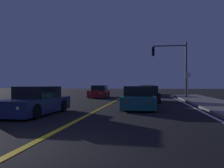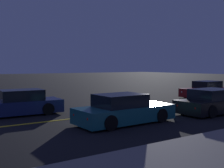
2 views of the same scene
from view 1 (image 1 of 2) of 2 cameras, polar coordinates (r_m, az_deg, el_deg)
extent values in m
plane|color=black|center=(5.59, -22.32, -14.95)|extent=(160.00, 160.00, 0.00)
cube|color=gold|center=(14.87, -2.42, -5.63)|extent=(0.20, 33.64, 0.01)
cube|color=white|center=(14.89, 19.39, -5.61)|extent=(0.16, 33.64, 0.01)
cube|color=white|center=(22.99, 8.73, -3.68)|extent=(5.85, 0.50, 0.01)
cube|color=maroon|center=(26.81, -3.05, -2.24)|extent=(1.91, 4.56, 0.68)
cube|color=black|center=(27.06, -2.95, -0.95)|extent=(1.59, 2.12, 0.60)
cylinder|color=black|center=(25.31, -1.73, -2.64)|extent=(0.24, 0.65, 0.64)
cylinder|color=black|center=(25.60, -5.43, -2.61)|extent=(0.24, 0.65, 0.64)
cylinder|color=black|center=(28.07, -0.89, -2.39)|extent=(0.24, 0.65, 0.64)
cylinder|color=black|center=(28.34, -4.23, -2.37)|extent=(0.24, 0.65, 0.64)
sphere|color=#FFF4CC|center=(24.55, -2.65, -2.25)|extent=(0.18, 0.18, 0.18)
sphere|color=#FFF4CC|center=(24.76, -5.18, -2.23)|extent=(0.18, 0.18, 0.18)
sphere|color=red|center=(28.90, -1.22, -1.93)|extent=(0.14, 0.14, 0.14)
sphere|color=red|center=(29.08, -3.39, -1.92)|extent=(0.14, 0.14, 0.14)
cube|color=#B2B5BA|center=(30.13, 8.49, -2.01)|extent=(1.85, 4.42, 0.68)
cube|color=black|center=(29.85, 8.47, -0.88)|extent=(1.55, 2.05, 0.60)
cylinder|color=black|center=(31.52, 7.06, -2.15)|extent=(0.24, 0.65, 0.64)
cylinder|color=black|center=(31.48, 10.01, -2.15)|extent=(0.24, 0.65, 0.64)
cylinder|color=black|center=(28.81, 6.81, -2.34)|extent=(0.24, 0.65, 0.64)
cylinder|color=black|center=(28.77, 10.04, -2.34)|extent=(0.24, 0.65, 0.64)
sphere|color=#FFF4CC|center=(32.27, 7.61, -1.74)|extent=(0.18, 0.18, 0.18)
sphere|color=#FFF4CC|center=(32.25, 9.53, -1.74)|extent=(0.18, 0.18, 0.18)
sphere|color=red|center=(28.01, 7.29, -1.99)|extent=(0.14, 0.14, 0.14)
sphere|color=red|center=(27.99, 9.50, -1.99)|extent=(0.14, 0.14, 0.14)
cube|color=black|center=(20.31, 8.36, -2.92)|extent=(1.90, 4.66, 0.68)
cube|color=black|center=(20.01, 8.36, -1.24)|extent=(1.63, 2.14, 0.60)
cylinder|color=black|center=(21.78, 6.01, -3.05)|extent=(0.22, 0.64, 0.64)
cylinder|color=black|center=(21.78, 10.69, -3.05)|extent=(0.22, 0.64, 0.64)
cylinder|color=black|center=(18.90, 5.67, -3.50)|extent=(0.22, 0.64, 0.64)
cylinder|color=black|center=(18.90, 11.06, -3.49)|extent=(0.22, 0.64, 0.64)
sphere|color=#FFF4CC|center=(22.59, 6.86, -2.44)|extent=(0.18, 0.18, 0.18)
sphere|color=#FFF4CC|center=(22.59, 9.84, -2.44)|extent=(0.18, 0.18, 0.18)
sphere|color=red|center=(18.04, 6.50, -3.02)|extent=(0.14, 0.14, 0.14)
sphere|color=red|center=(18.04, 10.24, -3.02)|extent=(0.14, 0.14, 0.14)
cube|color=#195960|center=(14.56, 6.26, -4.03)|extent=(2.01, 4.69, 0.68)
cube|color=black|center=(14.25, 6.26, -1.70)|extent=(1.67, 2.18, 0.60)
cylinder|color=black|center=(16.03, 3.15, -4.10)|extent=(0.24, 0.65, 0.64)
cylinder|color=black|center=(16.02, 9.42, -4.10)|extent=(0.24, 0.65, 0.64)
cylinder|color=black|center=(13.17, 2.41, -4.97)|extent=(0.24, 0.65, 0.64)
cylinder|color=black|center=(13.16, 10.06, -4.97)|extent=(0.24, 0.65, 0.64)
sphere|color=#FFF4CC|center=(16.82, 4.32, -3.23)|extent=(0.18, 0.18, 0.18)
sphere|color=#FFF4CC|center=(16.82, 8.27, -3.23)|extent=(0.18, 0.18, 0.18)
sphere|color=red|center=(12.31, 3.50, -4.37)|extent=(0.14, 0.14, 0.14)
sphere|color=red|center=(12.30, 8.92, -4.37)|extent=(0.14, 0.14, 0.14)
cube|color=navy|center=(12.19, -17.66, -4.78)|extent=(1.98, 4.75, 0.68)
cube|color=black|center=(12.41, -17.04, -1.93)|extent=(1.61, 2.22, 0.60)
cylinder|color=black|center=(10.55, -17.55, -6.17)|extent=(0.25, 0.65, 0.64)
cylinder|color=black|center=(11.42, -24.81, -5.70)|extent=(0.25, 0.65, 0.64)
cylinder|color=black|center=(13.16, -11.47, -4.97)|extent=(0.25, 0.65, 0.64)
cylinder|color=black|center=(13.86, -17.75, -4.72)|extent=(0.25, 0.65, 0.64)
sphere|color=#FFF4CC|center=(9.96, -21.23, -5.37)|extent=(0.18, 0.18, 0.18)
sphere|color=red|center=(14.02, -11.19, -3.85)|extent=(0.14, 0.14, 0.14)
sphere|color=red|center=(14.46, -15.19, -3.73)|extent=(0.14, 0.14, 0.14)
cube|color=#2D2D33|center=(35.69, 8.43, -1.72)|extent=(1.97, 4.42, 0.68)
cube|color=black|center=(35.42, 8.44, -0.76)|extent=(1.63, 2.06, 0.60)
cylinder|color=black|center=(37.01, 7.04, -1.84)|extent=(0.25, 0.65, 0.64)
cylinder|color=black|center=(37.08, 9.63, -1.84)|extent=(0.25, 0.65, 0.64)
cylinder|color=black|center=(34.32, 7.13, -1.98)|extent=(0.25, 0.65, 0.64)
cylinder|color=black|center=(34.39, 9.92, -1.97)|extent=(0.25, 0.65, 0.64)
sphere|color=#FFF4CC|center=(37.78, 7.44, -1.51)|extent=(0.18, 0.18, 0.18)
sphere|color=#FFF4CC|center=(37.82, 9.13, -1.50)|extent=(0.18, 0.18, 0.18)
sphere|color=red|center=(33.54, 7.63, -1.68)|extent=(0.14, 0.14, 0.14)
sphere|color=red|center=(33.60, 9.53, -1.68)|extent=(0.14, 0.14, 0.14)
cylinder|color=#38383D|center=(25.58, 17.08, 3.16)|extent=(0.18, 0.18, 5.79)
cylinder|color=#38383D|center=(25.65, 13.39, 8.76)|extent=(3.29, 0.12, 0.12)
cube|color=black|center=(25.48, 9.67, 7.57)|extent=(0.28, 0.28, 0.90)
sphere|color=red|center=(25.51, 9.67, 8.17)|extent=(0.22, 0.22, 0.22)
sphere|color=#4C2D05|center=(25.48, 9.67, 7.57)|extent=(0.22, 0.22, 0.22)
sphere|color=#0A3814|center=(25.44, 9.68, 6.97)|extent=(0.22, 0.22, 0.22)
cylinder|color=slate|center=(22.73, 17.41, -0.54)|extent=(0.06, 0.06, 2.53)
cube|color=white|center=(22.74, 17.41, 2.02)|extent=(0.56, 0.10, 0.40)
camera|label=2|loc=(12.00, 62.04, 5.56)|focal=44.70mm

